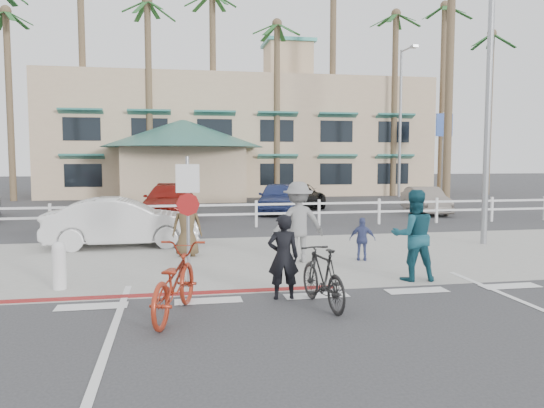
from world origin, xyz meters
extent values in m
plane|color=#333335|center=(0.00, 0.00, 0.00)|extent=(140.00, 140.00, 0.00)
cube|color=#333335|center=(0.00, -2.00, 0.00)|extent=(12.00, 16.00, 0.01)
cube|color=gray|center=(0.00, 4.50, 0.01)|extent=(22.00, 7.00, 0.01)
cube|color=#333335|center=(0.00, 8.50, 0.00)|extent=(40.00, 5.00, 0.01)
cube|color=#333335|center=(0.00, 18.00, 0.00)|extent=(50.00, 16.00, 0.01)
cube|color=maroon|center=(-3.00, 1.20, 0.01)|extent=(7.00, 0.25, 0.02)
imported|color=maroon|center=(-2.60, -0.20, 0.58)|extent=(1.35, 2.33, 1.16)
imported|color=black|center=(-0.65, 0.52, 0.78)|extent=(0.61, 0.43, 1.56)
imported|color=black|center=(-0.08, -0.10, 0.53)|extent=(0.74, 1.82, 1.06)
imported|color=#154756|center=(2.33, 1.49, 0.96)|extent=(1.01, 0.83, 1.91)
imported|color=gray|center=(0.40, 3.80, 1.00)|extent=(1.30, 0.77, 1.99)
imported|color=#3D4779|center=(2.02, 3.67, 0.55)|extent=(0.69, 0.47, 1.09)
imported|color=#4D3C25|center=(-2.26, 5.10, 0.80)|extent=(0.80, 0.54, 1.59)
imported|color=silver|center=(-4.06, 6.96, 0.71)|extent=(4.36, 1.64, 1.42)
imported|color=maroon|center=(-2.78, 14.04, 0.72)|extent=(2.62, 5.17, 1.44)
imported|color=navy|center=(2.16, 15.29, 0.72)|extent=(2.75, 4.54, 1.44)
imported|color=slate|center=(8.82, 13.86, 0.61)|extent=(1.77, 3.84, 1.22)
imported|color=black|center=(3.84, 18.01, 0.61)|extent=(2.15, 4.42, 1.21)
camera|label=1|loc=(-2.57, -8.75, 2.57)|focal=35.00mm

